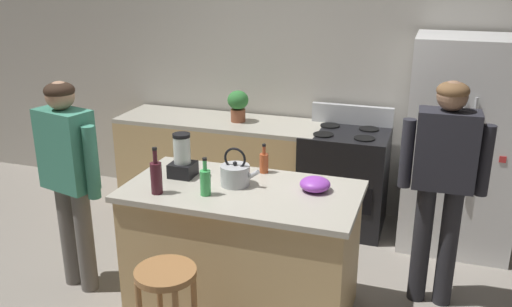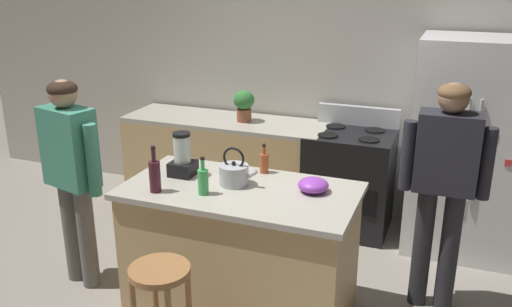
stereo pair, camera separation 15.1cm
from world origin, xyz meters
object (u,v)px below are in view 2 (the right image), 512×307
blender_appliance (182,158)px  bottle_cooking_sauce (264,162)px  tea_kettle (234,174)px  mixing_bowl (313,185)px  bottle_soda (203,181)px  potted_plant (244,104)px  stove_range (349,180)px  bar_stool (161,291)px  kitchen_island (241,249)px  person_by_sink_right (444,177)px  bottle_wine (155,175)px  refrigerator (469,148)px  person_by_island_left (71,166)px

blender_appliance → bottle_cooking_sauce: size_ratio=1.46×
blender_appliance → tea_kettle: size_ratio=1.14×
mixing_bowl → tea_kettle: (-0.54, -0.07, 0.03)m
bottle_soda → tea_kettle: 0.25m
potted_plant → mixing_bowl: potted_plant is taller
stove_range → bar_stool: 2.36m
kitchen_island → bar_stool: size_ratio=2.29×
bottle_cooking_sauce → mixing_bowl: size_ratio=1.05×
bottle_cooking_sauce → mixing_bowl: (0.42, -0.21, -0.03)m
mixing_bowl → potted_plant: bearing=127.0°
kitchen_island → stove_range: bearing=73.7°
person_by_sink_right → bottle_wine: person_by_sink_right is taller
stove_range → bottle_soda: 1.89m
blender_appliance → bottle_cooking_sauce: blender_appliance is taller
blender_appliance → tea_kettle: (0.41, -0.03, -0.05)m
kitchen_island → potted_plant: potted_plant is taller
kitchen_island → refrigerator: 2.12m
bar_stool → blender_appliance: size_ratio=2.19×
potted_plant → bottle_wine: bearing=-86.8°
person_by_sink_right → bottle_soda: size_ratio=6.41×
blender_appliance → tea_kettle: blender_appliance is taller
stove_range → person_by_sink_right: 1.41m
refrigerator → potted_plant: size_ratio=6.05×
person_by_island_left → blender_appliance: size_ratio=5.07×
potted_plant → blender_appliance: (0.13, -1.47, -0.04)m
kitchen_island → bottle_soda: 0.61m
blender_appliance → mixing_bowl: bearing=2.5°
kitchen_island → refrigerator: (1.43, 1.50, 0.44)m
stove_range → person_by_sink_right: (0.83, -1.01, 0.52)m
refrigerator → bar_stool: (-1.62, -2.25, -0.37)m
person_by_island_left → tea_kettle: person_by_island_left is taller
person_by_island_left → person_by_sink_right: bearing=14.3°
tea_kettle → kitchen_island: bearing=-36.9°
tea_kettle → bottle_soda: bearing=-119.3°
person_by_island_left → mixing_bowl: 1.77m
bottle_wine → tea_kettle: (0.44, 0.30, -0.04)m
bar_stool → potted_plant: 2.40m
blender_appliance → bottle_wine: (-0.03, -0.33, -0.02)m
person_by_sink_right → blender_appliance: person_by_sink_right is taller
bottle_soda → bottle_wine: (-0.31, -0.08, 0.02)m
bottle_wine → mixing_bowl: (0.97, 0.37, -0.07)m
kitchen_island → blender_appliance: blender_appliance is taller
blender_appliance → bottle_wine: bearing=-94.7°
stove_range → person_by_sink_right: bearing=-50.7°
person_by_island_left → bar_stool: size_ratio=2.31×
blender_appliance → bottle_cooking_sauce: (0.52, 0.25, -0.05)m
person_by_island_left → bar_stool: 1.31m
kitchen_island → stove_range: 1.59m
kitchen_island → person_by_island_left: bearing=-174.0°
person_by_sink_right → bottle_cooking_sauce: 1.24m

